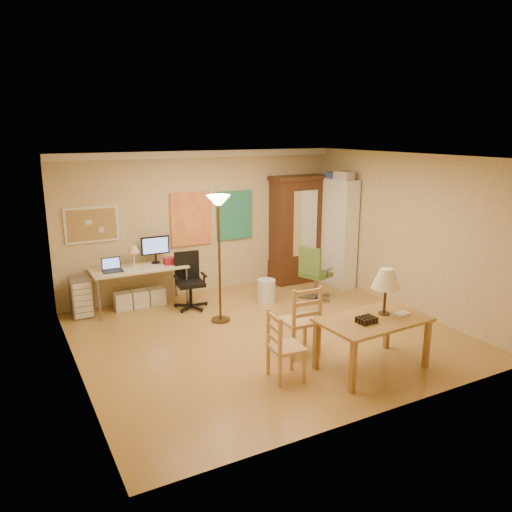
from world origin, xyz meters
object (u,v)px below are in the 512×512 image
office_chair_black (190,293)px  bookshelf (338,233)px  computer_desk (141,283)px  office_chair_green (315,285)px  armoire (298,236)px  dining_table (378,307)px

office_chair_black → bookshelf: 3.25m
computer_desk → office_chair_green: bearing=-20.8°
computer_desk → bookshelf: size_ratio=0.76×
bookshelf → office_chair_green: bearing=-147.8°
office_chair_green → armoire: armoire is taller
computer_desk → dining_table: bearing=-60.5°
office_chair_green → bookshelf: 1.37m
bookshelf → office_chair_black: bearing=178.8°
office_chair_black → bookshelf: bookshelf is taller
dining_table → armoire: 4.01m
office_chair_green → bookshelf: (0.95, 0.60, 0.79)m
dining_table → office_chair_green: (0.83, 2.63, -0.56)m
office_chair_black → bookshelf: bearing=-1.2°
office_chair_green → bookshelf: size_ratio=0.48×
dining_table → computer_desk: 4.32m
office_chair_black → armoire: 2.72m
bookshelf → computer_desk: bearing=172.5°
office_chair_black → armoire: (2.58, 0.53, 0.68)m
computer_desk → bookshelf: 3.98m
computer_desk → armoire: armoire is taller
computer_desk → bookshelf: bookshelf is taller
dining_table → office_chair_green: dining_table is taller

